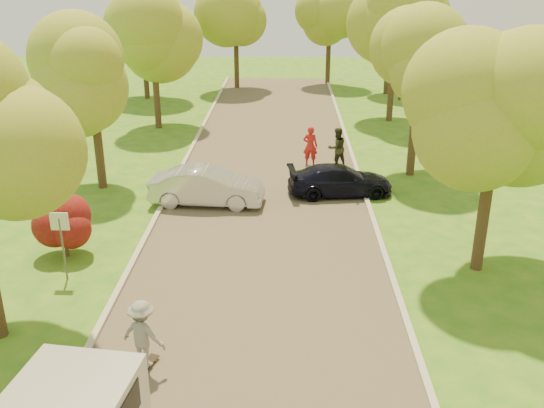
# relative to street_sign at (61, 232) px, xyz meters

# --- Properties ---
(ground) EXTENTS (100.00, 100.00, 0.00)m
(ground) POSITION_rel_street_sign_xyz_m (5.80, -4.00, -1.56)
(ground) COLOR #2E6B19
(ground) RESTS_ON ground
(road) EXTENTS (8.00, 60.00, 0.01)m
(road) POSITION_rel_street_sign_xyz_m (5.80, 4.00, -1.56)
(road) COLOR #4C4438
(road) RESTS_ON ground
(curb_left) EXTENTS (0.18, 60.00, 0.12)m
(curb_left) POSITION_rel_street_sign_xyz_m (1.75, 4.00, -1.50)
(curb_left) COLOR #B2AD9E
(curb_left) RESTS_ON ground
(curb_right) EXTENTS (0.18, 60.00, 0.12)m
(curb_right) POSITION_rel_street_sign_xyz_m (9.85, 4.00, -1.50)
(curb_right) COLOR #B2AD9E
(curb_right) RESTS_ON ground
(street_sign) EXTENTS (0.55, 0.06, 2.17)m
(street_sign) POSITION_rel_street_sign_xyz_m (0.00, 0.00, 0.00)
(street_sign) COLOR #59595E
(street_sign) RESTS_ON ground
(red_shrub) EXTENTS (1.70, 1.70, 1.95)m
(red_shrub) POSITION_rel_street_sign_xyz_m (-0.50, 1.50, -0.47)
(red_shrub) COLOR #382619
(red_shrub) RESTS_ON ground
(tree_l_midb) EXTENTS (4.30, 4.20, 6.62)m
(tree_l_midb) POSITION_rel_street_sign_xyz_m (-1.01, 8.00, 3.02)
(tree_l_midb) COLOR #382619
(tree_l_midb) RESTS_ON ground
(tree_l_far) EXTENTS (4.92, 4.80, 7.79)m
(tree_l_far) POSITION_rel_street_sign_xyz_m (-0.59, 18.00, 3.90)
(tree_l_far) COLOR #382619
(tree_l_far) RESTS_ON ground
(tree_r_mida) EXTENTS (5.13, 5.00, 7.95)m
(tree_r_mida) POSITION_rel_street_sign_xyz_m (12.82, 1.00, 3.97)
(tree_r_mida) COLOR #382619
(tree_r_mida) RESTS_ON ground
(tree_r_midb) EXTENTS (4.51, 4.40, 7.01)m
(tree_r_midb) POSITION_rel_street_sign_xyz_m (12.40, 10.00, 3.32)
(tree_r_midb) COLOR #382619
(tree_r_midb) RESTS_ON ground
(tree_r_far) EXTENTS (5.33, 5.20, 8.34)m
(tree_r_far) POSITION_rel_street_sign_xyz_m (13.03, 20.00, 4.27)
(tree_r_far) COLOR #382619
(tree_r_far) RESTS_ON ground
(tree_bg_a) EXTENTS (5.12, 5.00, 7.72)m
(tree_bg_a) POSITION_rel_street_sign_xyz_m (-2.98, 26.00, 3.75)
(tree_bg_a) COLOR #382619
(tree_bg_a) RESTS_ON ground
(tree_bg_b) EXTENTS (5.12, 5.00, 7.95)m
(tree_bg_b) POSITION_rel_street_sign_xyz_m (14.02, 28.00, 3.97)
(tree_bg_b) COLOR #382619
(tree_bg_b) RESTS_ON ground
(tree_bg_c) EXTENTS (4.92, 4.80, 7.33)m
(tree_bg_c) POSITION_rel_street_sign_xyz_m (3.01, 30.00, 3.46)
(tree_bg_c) COLOR #382619
(tree_bg_c) RESTS_ON ground
(tree_bg_d) EXTENTS (5.12, 5.00, 7.72)m
(tree_bg_d) POSITION_rel_street_sign_xyz_m (10.02, 32.00, 3.75)
(tree_bg_d) COLOR #382619
(tree_bg_d) RESTS_ON ground
(silver_sedan) EXTENTS (4.55, 1.86, 1.47)m
(silver_sedan) POSITION_rel_street_sign_xyz_m (3.50, 6.20, -0.83)
(silver_sedan) COLOR #BCBBC0
(silver_sedan) RESTS_ON ground
(dark_sedan) EXTENTS (4.44, 2.22, 1.24)m
(dark_sedan) POSITION_rel_street_sign_xyz_m (8.82, 7.39, -0.94)
(dark_sedan) COLOR black
(dark_sedan) RESTS_ON ground
(longboard) EXTENTS (0.52, 0.90, 0.10)m
(longboard) POSITION_rel_street_sign_xyz_m (3.34, -4.28, -1.47)
(longboard) COLOR black
(longboard) RESTS_ON ground
(skateboarder) EXTENTS (1.25, 0.97, 1.70)m
(skateboarder) POSITION_rel_street_sign_xyz_m (3.34, -4.28, -0.60)
(skateboarder) COLOR gray
(skateboarder) RESTS_ON longboard
(person_striped) EXTENTS (0.77, 0.59, 1.89)m
(person_striped) POSITION_rel_street_sign_xyz_m (7.73, 11.22, -0.62)
(person_striped) COLOR red
(person_striped) RESTS_ON ground
(person_olive) EXTENTS (1.14, 1.04, 1.89)m
(person_olive) POSITION_rel_street_sign_xyz_m (8.95, 10.94, -0.62)
(person_olive) COLOR #2B2C1A
(person_olive) RESTS_ON ground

